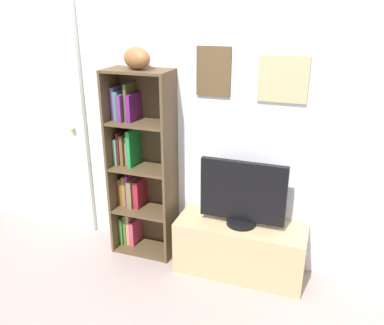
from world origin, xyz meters
name	(u,v)px	position (x,y,z in m)	size (l,w,h in m)	color
back_wall	(218,102)	(0.00, 1.13, 1.28)	(4.80, 0.08, 2.56)	silver
bookshelf	(138,166)	(-0.61, 0.99, 0.74)	(0.50, 0.29, 1.51)	brown
football	(137,58)	(-0.56, 0.96, 1.59)	(0.26, 0.16, 0.16)	brown
tv_stand	(240,248)	(0.26, 0.91, 0.21)	(0.97, 0.37, 0.42)	tan
television	(243,195)	(0.26, 0.91, 0.66)	(0.63, 0.22, 0.50)	black
door	(43,120)	(-1.55, 1.08, 1.02)	(0.85, 0.09, 2.03)	silver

